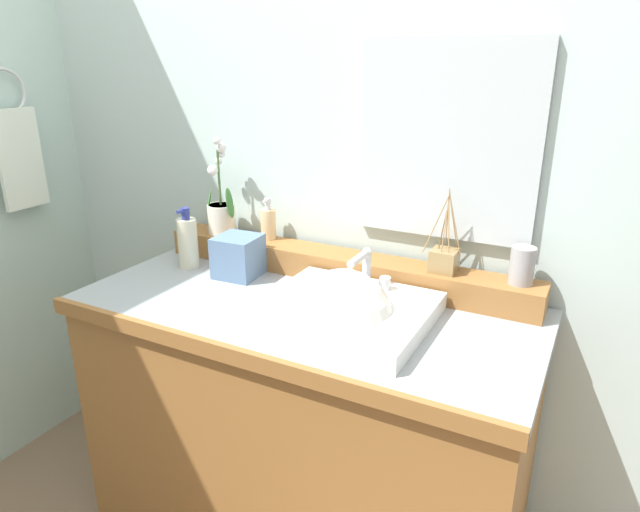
{
  "coord_description": "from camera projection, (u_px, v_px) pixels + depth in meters",
  "views": [
    {
      "loc": [
        0.7,
        -1.24,
        1.48
      ],
      "look_at": [
        0.06,
        -0.01,
        0.99
      ],
      "focal_mm": 31.3,
      "sensor_mm": 36.0,
      "label": 1
    }
  ],
  "objects": [
    {
      "name": "sink_basin",
      "position": [
        343.0,
        318.0,
        1.45
      ],
      "size": [
        0.43,
        0.39,
        0.29
      ],
      "color": "white",
      "rests_on": "vanity_cabinet"
    },
    {
      "name": "towel_ring",
      "position": [
        4.0,
        92.0,
        1.92
      ],
      "size": [
        0.01,
        0.16,
        0.16
      ],
      "primitive_type": "torus",
      "rotation": [
        0.0,
        1.57,
        0.0
      ],
      "color": "silver"
    },
    {
      "name": "back_ledge",
      "position": [
        339.0,
        266.0,
        1.74
      ],
      "size": [
        1.22,
        0.12,
        0.08
      ],
      "primitive_type": "cube",
      "color": "#925E2F",
      "rests_on": "vanity_cabinet"
    },
    {
      "name": "mirror",
      "position": [
        448.0,
        142.0,
        1.53
      ],
      "size": [
        0.5,
        0.02,
        0.54
      ],
      "primitive_type": "cube",
      "color": "silver"
    },
    {
      "name": "vanity_cabinet",
      "position": [
        305.0,
        427.0,
        1.7
      ],
      "size": [
        1.3,
        0.6,
        0.83
      ],
      "color": "#925E2F",
      "rests_on": "ground"
    },
    {
      "name": "wall_back",
      "position": [
        365.0,
        144.0,
        1.77
      ],
      "size": [
        3.23,
        0.2,
        2.44
      ],
      "primitive_type": "cube",
      "color": "silver",
      "rests_on": "ground"
    },
    {
      "name": "hand_towel",
      "position": [
        20.0,
        159.0,
        1.99
      ],
      "size": [
        0.02,
        0.17,
        0.35
      ],
      "primitive_type": "cube",
      "color": "white"
    },
    {
      "name": "tumbler_cup",
      "position": [
        522.0,
        266.0,
        1.48
      ],
      "size": [
        0.06,
        0.06,
        0.1
      ],
      "primitive_type": "cylinder",
      "color": "#979495",
      "rests_on": "back_ledge"
    },
    {
      "name": "tissue_box",
      "position": [
        238.0,
        256.0,
        1.75
      ],
      "size": [
        0.14,
        0.14,
        0.13
      ],
      "primitive_type": "cube",
      "rotation": [
        0.0,
        0.0,
        0.06
      ],
      "color": "slate",
      "rests_on": "vanity_cabinet"
    },
    {
      "name": "reed_diffuser",
      "position": [
        444.0,
        259.0,
        1.57
      ],
      "size": [
        0.1,
        0.09,
        0.24
      ],
      "color": "olive",
      "rests_on": "back_ledge"
    },
    {
      "name": "lotion_bottle",
      "position": [
        188.0,
        242.0,
        1.81
      ],
      "size": [
        0.06,
        0.07,
        0.2
      ],
      "color": "beige",
      "rests_on": "vanity_cabinet"
    },
    {
      "name": "soap_dispenser",
      "position": [
        268.0,
        223.0,
        1.84
      ],
      "size": [
        0.05,
        0.05,
        0.14
      ],
      "color": "#E2BC88",
      "rests_on": "back_ledge"
    },
    {
      "name": "soap_bar",
      "position": [
        324.0,
        278.0,
        1.58
      ],
      "size": [
        0.07,
        0.04,
        0.02
      ],
      "primitive_type": "ellipsoid",
      "color": "beige",
      "rests_on": "sink_basin"
    },
    {
      "name": "potted_plant",
      "position": [
        221.0,
        210.0,
        1.89
      ],
      "size": [
        0.11,
        0.09,
        0.33
      ],
      "color": "silver",
      "rests_on": "back_ledge"
    }
  ]
}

